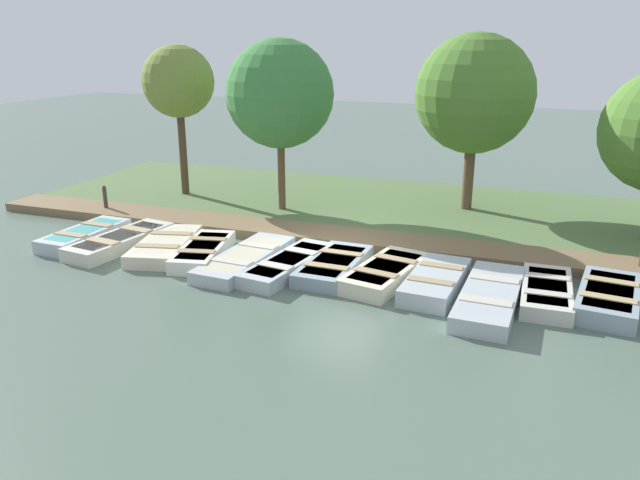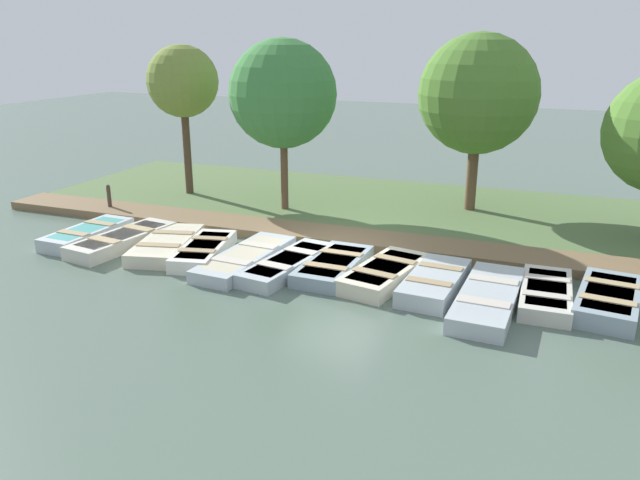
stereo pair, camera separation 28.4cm
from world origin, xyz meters
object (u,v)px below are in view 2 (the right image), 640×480
at_px(park_tree_left, 283,94).
at_px(rowboat_3, 204,251).
at_px(rowboat_7, 385,273).
at_px(rowboat_0, 88,234).
at_px(rowboat_4, 246,258).
at_px(park_tree_center, 478,94).
at_px(rowboat_8, 435,282).
at_px(rowboat_9, 488,298).
at_px(park_tree_far_left, 183,82).
at_px(rowboat_10, 546,294).
at_px(rowboat_2, 167,245).
at_px(rowboat_5, 288,264).
at_px(rowboat_6, 333,266).
at_px(rowboat_11, 609,300).
at_px(rowboat_1, 123,240).
at_px(mooring_post_near, 109,199).

bearing_deg(park_tree_left, rowboat_3, -1.97).
relative_size(rowboat_7, park_tree_left, 0.54).
bearing_deg(park_tree_left, rowboat_0, -39.82).
distance_m(rowboat_3, rowboat_4, 1.30).
distance_m(rowboat_7, park_tree_center, 7.91).
relative_size(rowboat_0, rowboat_8, 1.00).
bearing_deg(rowboat_9, park_tree_far_left, -115.71).
relative_size(rowboat_8, rowboat_10, 1.02).
height_order(rowboat_2, rowboat_4, rowboat_2).
height_order(rowboat_5, rowboat_7, rowboat_7).
xyz_separation_m(rowboat_4, rowboat_7, (-0.20, 3.67, 0.03)).
bearing_deg(park_tree_center, rowboat_4, -33.14).
distance_m(rowboat_6, rowboat_11, 6.31).
height_order(rowboat_11, park_tree_center, park_tree_center).
distance_m(rowboat_3, rowboat_6, 3.61).
distance_m(rowboat_4, park_tree_left, 6.32).
height_order(rowboat_6, park_tree_center, park_tree_center).
distance_m(rowboat_0, rowboat_5, 6.39).
relative_size(rowboat_3, park_tree_left, 0.52).
bearing_deg(rowboat_1, rowboat_9, 95.67).
bearing_deg(park_tree_center, rowboat_8, 1.95).
bearing_deg(rowboat_3, rowboat_11, 79.19).
relative_size(rowboat_0, rowboat_6, 1.00).
bearing_deg(rowboat_10, rowboat_0, -90.00).
bearing_deg(rowboat_1, rowboat_7, 99.52).
xyz_separation_m(rowboat_7, park_tree_left, (-4.78, -4.80, 3.69)).
relative_size(rowboat_3, rowboat_8, 1.03).
relative_size(rowboat_1, rowboat_4, 0.95).
bearing_deg(park_tree_far_left, rowboat_7, 58.49).
height_order(rowboat_5, rowboat_11, rowboat_11).
xyz_separation_m(rowboat_7, rowboat_11, (-0.18, 4.95, 0.01)).
relative_size(rowboat_2, park_tree_left, 0.57).
distance_m(rowboat_2, rowboat_8, 7.43).
distance_m(rowboat_10, park_tree_center, 8.20).
relative_size(rowboat_2, park_tree_center, 0.55).
height_order(rowboat_3, park_tree_left, park_tree_left).
distance_m(mooring_post_near, park_tree_far_left, 4.83).
distance_m(rowboat_4, rowboat_9, 6.19).
height_order(rowboat_4, rowboat_8, rowboat_8).
bearing_deg(park_tree_far_left, rowboat_5, 48.69).
height_order(rowboat_0, rowboat_1, rowboat_0).
distance_m(rowboat_8, mooring_post_near, 11.67).
xyz_separation_m(rowboat_7, rowboat_9, (0.62, 2.51, -0.01)).
bearing_deg(park_tree_center, rowboat_1, -50.33).
distance_m(rowboat_0, rowboat_3, 3.89).
height_order(rowboat_3, rowboat_7, rowboat_7).
xyz_separation_m(rowboat_10, rowboat_11, (-0.06, 1.28, 0.03)).
distance_m(rowboat_9, rowboat_10, 1.38).
bearing_deg(rowboat_6, rowboat_9, 80.77).
bearing_deg(rowboat_2, park_tree_center, 120.19).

